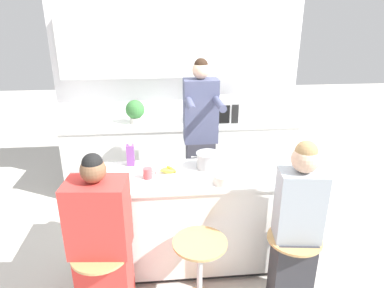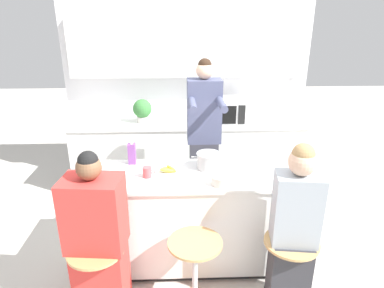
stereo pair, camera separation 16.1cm
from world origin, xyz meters
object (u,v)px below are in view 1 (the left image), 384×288
Objects in this scene: bar_stool_leftmost at (103,282)px; coffee_cup_near at (148,173)px; potted_plant at (135,111)px; person_seated_near at (296,234)px; microwave at (219,110)px; cooking_pot at (208,160)px; bar_stool_center at (200,270)px; kitchen_island at (193,219)px; fruit_bowl at (224,179)px; person_cooking at (200,147)px; person_wrapped_blanket at (102,247)px; bar_stool_rightmost at (291,265)px; juice_carton at (130,155)px; banana_bunch at (168,170)px.

bar_stool_leftmost is 0.89m from coffee_cup_near.
coffee_cup_near is at bearing -83.12° from potted_plant.
bar_stool_leftmost is 0.45× the size of person_seated_near.
cooking_pot is at bearing -103.34° from microwave.
bar_stool_center is at bearing -103.12° from microwave.
kitchen_island is 10.15× the size of fruit_bowl.
person_cooking is at bearing 90.26° from cooking_pot.
bar_stool_center is 1.34× the size of microwave.
coffee_cup_near is (-0.53, -0.15, -0.03)m from cooking_pot.
person_seated_near is at bearing 5.21° from person_wrapped_blanket.
bar_stool_rightmost is (0.72, -0.02, 0.00)m from bar_stool_center.
kitchen_island is 0.80m from person_cooking.
bar_stool_leftmost is at bearing -156.82° from fruit_bowl.
microwave is (0.24, 1.70, 0.10)m from fruit_bowl.
juice_carton is at bearing -128.94° from microwave.
person_cooking is at bearing 59.99° from person_wrapped_blanket.
microwave is at bearing 64.66° from banana_bunch.
coffee_cup_near is at bearing -151.64° from banana_bunch.
person_seated_near is 4.82× the size of potted_plant.
cooking_pot is 2.78× the size of coffee_cup_near.
person_wrapped_blanket reaches higher than kitchen_island.
juice_carton is (-0.54, 0.79, 0.65)m from bar_stool_center.
kitchen_island reaches higher than bar_stool_leftmost.
person_wrapped_blanket is at bearing -141.78° from kitchen_island.
cooking_pot is 1.03× the size of potted_plant.
banana_bunch is at bearing 28.36° from coffee_cup_near.
fruit_bowl is at bearing 23.18° from bar_stool_leftmost.
coffee_cup_near is at bearing 62.37° from person_wrapped_blanket.
microwave reaches higher than potted_plant.
person_cooking reaches higher than microwave.
coffee_cup_near is (-0.38, 0.50, 0.60)m from bar_stool_center.
juice_carton is (-0.78, 0.44, 0.06)m from fruit_bowl.
kitchen_island is 0.93m from bar_stool_rightmost.
potted_plant reaches higher than coffee_cup_near.
bar_stool_rightmost is 3.75× the size of banana_bunch.
person_wrapped_blanket is at bearing -126.07° from person_cooking.
cooking_pot is at bearing 138.08° from person_seated_near.
person_wrapped_blanket reaches higher than banana_bunch.
cooking_pot is (0.86, 0.67, 0.35)m from person_wrapped_blanket.
bar_stool_rightmost is at bearing -1.69° from bar_stool_center.
person_wrapped_blanket is at bearing -129.67° from banana_bunch.
juice_carton is at bearing -88.70° from potted_plant.
person_cooking reaches higher than bar_stool_leftmost.
fruit_bowl is (-0.49, 0.37, 0.59)m from bar_stool_rightmost.
kitchen_island is 1.68m from microwave.
kitchen_island is 8.64× the size of juice_carton.
banana_bunch is 1.53m from potted_plant.
bar_stool_center is 1.00× the size of bar_stool_rightmost.
potted_plant is (0.14, 2.09, 0.43)m from person_wrapped_blanket.
bar_stool_rightmost is 0.46× the size of person_wrapped_blanket.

